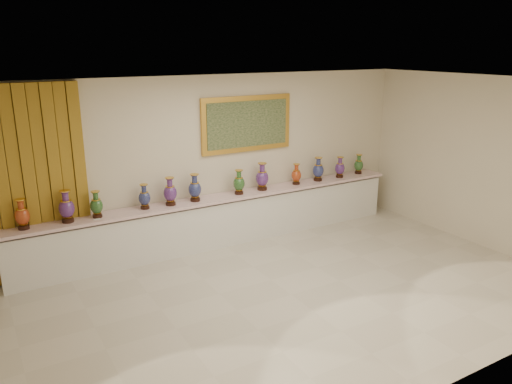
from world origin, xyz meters
TOP-DOWN VIEW (x-y plane):
  - ground at (0.00, 0.00)m, footprint 8.00×8.00m
  - room at (-2.44, 2.44)m, footprint 8.00×8.00m
  - counter at (0.00, 2.27)m, footprint 7.28×0.48m
  - vase_0 at (-3.21, 2.25)m, footprint 0.26×0.26m
  - vase_1 at (-2.59, 2.23)m, footprint 0.30×0.30m
  - vase_2 at (-2.15, 2.23)m, footprint 0.24×0.24m
  - vase_3 at (-1.38, 2.27)m, footprint 0.20×0.20m
  - vase_4 at (-0.94, 2.24)m, footprint 0.26×0.26m
  - vase_5 at (-0.49, 2.24)m, footprint 0.24×0.24m
  - vase_6 at (0.36, 2.23)m, footprint 0.25×0.25m
  - vase_7 at (0.85, 2.25)m, footprint 0.25×0.25m
  - vase_8 at (1.62, 2.25)m, footprint 0.23×0.23m
  - vase_9 at (2.15, 2.25)m, footprint 0.24×0.24m
  - vase_10 at (2.68, 2.24)m, footprint 0.20×0.20m
  - vase_11 at (3.22, 2.28)m, footprint 0.24×0.24m
  - label_card at (-2.19, 2.13)m, footprint 0.10×0.06m

SIDE VIEW (x-z plane):
  - ground at x=0.00m, z-range 0.00..0.00m
  - counter at x=0.00m, z-range -0.01..0.89m
  - label_card at x=-2.19m, z-range 0.90..0.90m
  - vase_8 at x=1.62m, z-range 0.88..1.28m
  - vase_11 at x=3.22m, z-range 0.88..1.28m
  - vase_3 at x=-1.38m, z-range 0.88..1.29m
  - vase_2 at x=-2.15m, z-range 0.88..1.30m
  - vase_10 at x=2.68m, z-range 0.88..1.30m
  - vase_6 at x=0.36m, z-range 0.88..1.32m
  - vase_0 at x=-3.21m, z-range 0.88..1.33m
  - vase_9 at x=2.15m, z-range 0.88..1.35m
  - vase_5 at x=-0.49m, z-range 0.88..1.35m
  - vase_4 at x=-0.94m, z-range 0.88..1.35m
  - vase_1 at x=-2.59m, z-range 0.87..1.37m
  - vase_7 at x=0.85m, z-range 0.87..1.38m
  - room at x=-2.44m, z-range -2.40..5.60m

